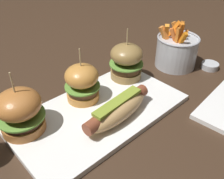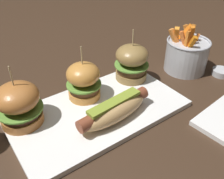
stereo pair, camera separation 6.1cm
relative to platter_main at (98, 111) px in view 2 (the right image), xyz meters
name	(u,v)px [view 2 (the right image)]	position (x,y,z in m)	size (l,w,h in m)	color
ground_plane	(98,113)	(0.00, 0.00, -0.01)	(3.00, 3.00, 0.00)	#382619
platter_main	(98,111)	(0.00, 0.00, 0.00)	(0.42, 0.23, 0.01)	white
hot_dog	(114,109)	(0.01, -0.05, 0.03)	(0.19, 0.07, 0.05)	tan
slider_left	(19,104)	(-0.16, 0.06, 0.06)	(0.10, 0.10, 0.14)	#AF6930
slider_center	(82,81)	(0.00, 0.06, 0.06)	(0.09, 0.09, 0.14)	#C48339
slider_right	(132,62)	(0.15, 0.06, 0.06)	(0.10, 0.10, 0.15)	olive
fries_bucket	(186,54)	(0.34, 0.02, 0.04)	(0.13, 0.13, 0.15)	#B7BABF
sauce_ramekin	(221,72)	(0.40, -0.07, 0.00)	(0.05, 0.05, 0.02)	#B7BABF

